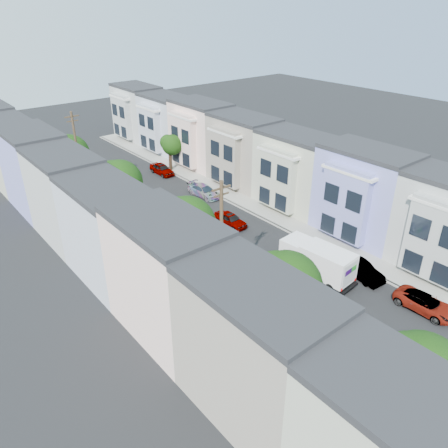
# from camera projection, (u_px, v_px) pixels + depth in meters

# --- Properties ---
(ground) EXTENTS (160.00, 160.00, 0.00)m
(ground) POSITION_uv_depth(u_px,v_px,m) (296.00, 283.00, 36.32)
(ground) COLOR black
(ground) RESTS_ON ground
(road_slab) EXTENTS (12.00, 70.00, 0.02)m
(road_slab) POSITION_uv_depth(u_px,v_px,m) (191.00, 220.00, 46.61)
(road_slab) COLOR black
(road_slab) RESTS_ON ground
(curb_left) EXTENTS (0.30, 70.00, 0.15)m
(curb_left) POSITION_uv_depth(u_px,v_px,m) (141.00, 237.00, 43.19)
(curb_left) COLOR gray
(curb_left) RESTS_ON ground
(curb_right) EXTENTS (0.30, 70.00, 0.15)m
(curb_right) POSITION_uv_depth(u_px,v_px,m) (234.00, 204.00, 49.98)
(curb_right) COLOR gray
(curb_right) RESTS_ON ground
(sidewalk_left) EXTENTS (2.60, 70.00, 0.15)m
(sidewalk_left) POSITION_uv_depth(u_px,v_px,m) (129.00, 241.00, 42.46)
(sidewalk_left) COLOR gray
(sidewalk_left) RESTS_ON ground
(sidewalk_right) EXTENTS (2.60, 70.00, 0.15)m
(sidewalk_right) POSITION_uv_depth(u_px,v_px,m) (243.00, 201.00, 50.71)
(sidewalk_right) COLOR gray
(sidewalk_right) RESTS_ON ground
(centerline) EXTENTS (0.12, 70.00, 0.01)m
(centerline) POSITION_uv_depth(u_px,v_px,m) (191.00, 220.00, 46.62)
(centerline) COLOR gold
(centerline) RESTS_ON ground
(townhouse_row_left) EXTENTS (5.00, 70.00, 8.50)m
(townhouse_row_left) POSITION_uv_depth(u_px,v_px,m) (93.00, 255.00, 40.36)
(townhouse_row_left) COLOR beige
(townhouse_row_left) RESTS_ON ground
(townhouse_row_right) EXTENTS (5.00, 70.00, 8.50)m
(townhouse_row_right) POSITION_uv_depth(u_px,v_px,m) (266.00, 194.00, 52.88)
(townhouse_row_right) COLOR beige
(townhouse_row_right) RESTS_ON ground
(tree_a) EXTENTS (4.70, 4.70, 6.82)m
(tree_a) POSITION_uv_depth(u_px,v_px,m) (419.00, 379.00, 21.46)
(tree_a) COLOR black
(tree_a) RESTS_ON ground
(tree_b) EXTENTS (4.70, 4.70, 7.24)m
(tree_b) POSITION_uv_depth(u_px,v_px,m) (284.00, 287.00, 27.56)
(tree_b) COLOR black
(tree_b) RESTS_ON ground
(tree_c) EXTENTS (4.70, 4.70, 7.27)m
(tree_c) POSITION_uv_depth(u_px,v_px,m) (186.00, 225.00, 34.99)
(tree_c) COLOR black
(tree_c) RESTS_ON ground
(tree_d) EXTENTS (4.56, 4.56, 7.21)m
(tree_d) POSITION_uv_depth(u_px,v_px,m) (119.00, 183.00, 42.92)
(tree_d) COLOR black
(tree_d) RESTS_ON ground
(tree_e) EXTENTS (4.70, 4.70, 6.91)m
(tree_e) POSITION_uv_depth(u_px,v_px,m) (69.00, 154.00, 51.89)
(tree_e) COLOR black
(tree_e) RESTS_ON ground
(tree_far_r) EXTENTS (2.78, 2.78, 4.93)m
(tree_far_r) POSITION_uv_depth(u_px,v_px,m) (171.00, 145.00, 58.51)
(tree_far_r) COLOR black
(tree_far_r) RESTS_ON ground
(utility_pole_near) EXTENTS (1.60, 0.26, 10.00)m
(utility_pole_near) POSITION_uv_depth(u_px,v_px,m) (222.00, 245.00, 31.78)
(utility_pole_near) COLOR #42301E
(utility_pole_near) RESTS_ON ground
(utility_pole_far) EXTENTS (1.60, 0.26, 10.00)m
(utility_pole_far) POSITION_uv_depth(u_px,v_px,m) (78.00, 156.00, 49.63)
(utility_pole_far) COLOR #42301E
(utility_pole_far) RESTS_ON ground
(fedex_truck) EXTENTS (2.42, 6.28, 3.01)m
(fedex_truck) POSITION_uv_depth(u_px,v_px,m) (317.00, 260.00, 36.36)
(fedex_truck) COLOR white
(fedex_truck) RESTS_ON ground
(lead_sedan) EXTENTS (1.75, 4.22, 1.35)m
(lead_sedan) POSITION_uv_depth(u_px,v_px,m) (230.00, 220.00, 45.23)
(lead_sedan) COLOR black
(lead_sedan) RESTS_ON ground
(parked_left_a) EXTENTS (2.15, 4.94, 1.47)m
(parked_left_a) POSITION_uv_depth(u_px,v_px,m) (429.00, 423.00, 23.54)
(parked_left_a) COLOR black
(parked_left_a) RESTS_ON ground
(parked_left_b) EXTENTS (2.25, 4.66, 1.28)m
(parked_left_b) POSITION_uv_depth(u_px,v_px,m) (344.00, 364.00, 27.45)
(parked_left_b) COLOR black
(parked_left_b) RESTS_ON ground
(parked_left_c) EXTENTS (1.99, 4.80, 1.54)m
(parked_left_c) POSITION_uv_depth(u_px,v_px,m) (240.00, 290.00, 34.22)
(parked_left_c) COLOR gray
(parked_left_c) RESTS_ON ground
(parked_left_d) EXTENTS (1.40, 3.76, 1.24)m
(parked_left_d) POSITION_uv_depth(u_px,v_px,m) (174.00, 245.00, 40.70)
(parked_left_d) COLOR black
(parked_left_d) RESTS_ON ground
(parked_right_a) EXTENTS (2.24, 4.64, 1.27)m
(parked_right_a) POSITION_uv_depth(u_px,v_px,m) (425.00, 304.00, 32.88)
(parked_right_a) COLOR slate
(parked_right_a) RESTS_ON ground
(parked_right_b) EXTENTS (1.94, 4.45, 1.44)m
(parked_right_b) POSITION_uv_depth(u_px,v_px,m) (360.00, 270.00, 36.84)
(parked_right_b) COLOR white
(parked_right_b) RESTS_ON ground
(parked_right_c) EXTENTS (2.19, 4.55, 1.33)m
(parked_right_c) POSITION_uv_depth(u_px,v_px,m) (204.00, 191.00, 51.94)
(parked_right_c) COLOR black
(parked_right_c) RESTS_ON ground
(parked_right_d) EXTENTS (1.73, 4.41, 1.42)m
(parked_right_d) POSITION_uv_depth(u_px,v_px,m) (162.00, 169.00, 58.37)
(parked_right_d) COLOR black
(parked_right_d) RESTS_ON ground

